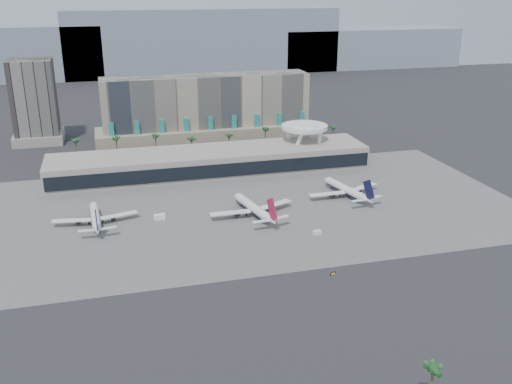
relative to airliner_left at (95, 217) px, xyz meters
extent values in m
plane|color=#232326|center=(60.41, -52.33, -3.21)|extent=(900.00, 900.00, 0.00)
cube|color=#5B5B59|center=(60.41, 2.67, -3.18)|extent=(260.00, 130.00, 0.06)
cube|color=gray|center=(120.41, 417.67, 31.79)|extent=(300.00, 60.00, 70.00)
cube|color=gray|center=(320.41, 417.67, 19.29)|extent=(220.00, 60.00, 45.00)
cube|color=tan|center=(70.41, 122.67, 17.79)|extent=(130.00, 22.00, 42.00)
cube|color=tan|center=(70.41, 120.67, 1.79)|extent=(140.00, 30.00, 10.00)
cube|color=teal|center=(10.41, 110.67, 5.79)|extent=(3.00, 2.00, 18.00)
cube|color=teal|center=(25.41, 110.67, 5.79)|extent=(3.00, 2.00, 18.00)
cube|color=teal|center=(40.41, 110.67, 5.79)|extent=(3.00, 2.00, 18.00)
cube|color=teal|center=(55.41, 110.67, 5.79)|extent=(3.00, 2.00, 18.00)
cube|color=teal|center=(70.41, 110.67, 5.79)|extent=(3.00, 2.00, 18.00)
cube|color=teal|center=(85.41, 110.67, 5.79)|extent=(3.00, 2.00, 18.00)
cube|color=teal|center=(100.41, 110.67, 5.79)|extent=(3.00, 2.00, 18.00)
cube|color=teal|center=(115.41, 110.67, 5.79)|extent=(3.00, 2.00, 18.00)
cube|color=teal|center=(130.41, 110.67, 5.79)|extent=(3.00, 2.00, 18.00)
cube|color=black|center=(-34.59, 147.67, 22.79)|extent=(26.00, 26.00, 52.00)
cube|color=#B6ACA0|center=(-34.59, 147.67, -0.21)|extent=(30.00, 30.00, 6.00)
cube|color=#B6ACA0|center=(60.41, 57.67, 2.79)|extent=(170.00, 32.00, 12.00)
cube|color=black|center=(60.41, 41.47, 2.29)|extent=(168.00, 0.60, 7.00)
cube|color=black|center=(60.41, 57.67, 10.04)|extent=(170.00, 12.00, 2.50)
cylinder|color=white|center=(121.77, 70.03, 7.79)|extent=(6.98, 6.99, 21.89)
cylinder|color=white|center=(109.04, 70.03, 7.79)|extent=(6.98, 6.99, 21.89)
cylinder|color=white|center=(109.04, 57.31, 7.79)|extent=(6.98, 6.99, 21.89)
cylinder|color=white|center=(121.77, 57.31, 7.79)|extent=(6.98, 6.99, 21.89)
cylinder|color=white|center=(115.41, 63.67, 16.79)|extent=(26.00, 26.00, 2.20)
cylinder|color=white|center=(115.41, 63.67, 18.09)|extent=(16.00, 16.00, 1.20)
cylinder|color=brown|center=(-9.59, 92.67, 2.79)|extent=(0.70, 0.70, 12.00)
sphere|color=#1B451F|center=(-9.59, 92.67, 8.49)|extent=(2.80, 2.80, 2.80)
cylinder|color=brown|center=(12.41, 92.67, 2.79)|extent=(0.70, 0.70, 12.00)
sphere|color=#1B451F|center=(12.41, 92.67, 8.49)|extent=(2.80, 2.80, 2.80)
cylinder|color=brown|center=(34.41, 92.67, 2.79)|extent=(0.70, 0.70, 12.00)
sphere|color=#1B451F|center=(34.41, 92.67, 8.49)|extent=(2.80, 2.80, 2.80)
cylinder|color=brown|center=(55.41, 92.67, 2.79)|extent=(0.70, 0.70, 12.00)
sphere|color=#1B451F|center=(55.41, 92.67, 8.49)|extent=(2.80, 2.80, 2.80)
cylinder|color=brown|center=(78.41, 92.67, 2.79)|extent=(0.70, 0.70, 12.00)
sphere|color=#1B451F|center=(78.41, 92.67, 8.49)|extent=(2.80, 2.80, 2.80)
cylinder|color=brown|center=(100.41, 92.67, 2.79)|extent=(0.70, 0.70, 12.00)
sphere|color=#1B451F|center=(100.41, 92.67, 8.49)|extent=(2.80, 2.80, 2.80)
cylinder|color=brown|center=(122.41, 92.67, 2.79)|extent=(0.70, 0.70, 12.00)
sphere|color=#1B451F|center=(122.41, 92.67, 8.49)|extent=(2.80, 2.80, 2.80)
cylinder|color=brown|center=(145.41, 92.67, 2.79)|extent=(0.70, 0.70, 12.00)
sphere|color=#1B451F|center=(145.41, 92.67, 8.49)|extent=(2.80, 2.80, 2.80)
cylinder|color=white|center=(-0.08, 1.58, -0.02)|extent=(4.76, 24.33, 3.55)
cylinder|color=black|center=(-0.08, 1.58, -0.15)|extent=(4.67, 23.84, 3.47)
cone|color=white|center=(-0.78, 15.42, -0.02)|extent=(3.74, 4.16, 3.55)
cone|color=white|center=(0.71, -14.04, 0.25)|extent=(3.94, 8.15, 3.55)
cube|color=white|center=(-9.77, 0.20, -0.55)|extent=(16.31, 6.03, 0.31)
cube|color=white|center=(9.70, 1.19, -0.55)|extent=(16.33, 7.53, 0.31)
cylinder|color=black|center=(-7.14, 0.78, -1.44)|extent=(2.13, 3.64, 1.95)
cylinder|color=black|center=(7.02, 1.49, -1.44)|extent=(2.13, 3.64, 1.95)
cube|color=black|center=(0.78, -15.36, 4.85)|extent=(0.85, 8.06, 9.33)
cube|color=white|center=(-3.23, -15.12, 0.69)|extent=(7.24, 2.57, 0.22)
cube|color=white|center=(4.74, -14.72, 0.69)|extent=(7.33, 3.26, 0.22)
cylinder|color=black|center=(-0.56, 11.00, -2.50)|extent=(0.44, 0.44, 1.42)
cylinder|color=black|center=(-2.87, 0.55, -2.50)|extent=(0.62, 0.62, 1.42)
cylinder|color=black|center=(2.80, 0.84, -2.50)|extent=(0.62, 0.62, 1.42)
cylinder|color=white|center=(66.52, -6.10, 0.32)|extent=(9.34, 27.01, 3.93)
cylinder|color=black|center=(66.52, -6.10, 0.17)|extent=(9.15, 26.47, 3.85)
cone|color=white|center=(63.36, 8.92, 0.32)|extent=(4.75, 5.13, 3.93)
cone|color=white|center=(70.07, -23.04, 0.62)|extent=(5.66, 9.45, 3.93)
cube|color=white|center=(56.15, -9.28, -0.27)|extent=(17.67, 3.97, 0.34)
cube|color=white|center=(77.28, -4.84, -0.27)|extent=(17.74, 10.73, 0.34)
cylinder|color=black|center=(58.93, -8.19, -1.25)|extent=(2.92, 4.29, 2.16)
cylinder|color=black|center=(74.30, -4.97, -1.25)|extent=(2.92, 4.29, 2.16)
cube|color=#A01233|center=(70.37, -24.48, 5.72)|extent=(2.31, 8.82, 10.33)
cube|color=white|center=(65.95, -24.91, 1.11)|extent=(7.98, 2.68, 0.25)
cube|color=white|center=(74.60, -23.10, 1.11)|extent=(8.12, 4.70, 0.25)
cylinder|color=black|center=(64.37, 4.12, -2.43)|extent=(0.49, 0.49, 1.57)
cylinder|color=black|center=(63.65, -7.71, -2.43)|extent=(0.69, 0.69, 1.57)
cylinder|color=black|center=(69.79, -6.42, -2.43)|extent=(0.69, 0.69, 1.57)
cylinder|color=white|center=(115.35, 5.27, 0.22)|extent=(9.26, 26.20, 3.81)
cylinder|color=black|center=(115.35, 5.27, 0.08)|extent=(9.07, 25.68, 3.73)
cone|color=white|center=(112.18, 19.83, 0.22)|extent=(4.64, 5.00, 3.81)
cone|color=white|center=(118.93, -11.14, 0.50)|extent=(5.55, 9.19, 3.81)
cube|color=white|center=(105.31, 2.11, -0.35)|extent=(17.16, 3.90, 0.33)
cube|color=white|center=(125.79, 6.57, -0.35)|extent=(17.19, 10.53, 0.33)
cylinder|color=black|center=(108.00, 3.19, -1.31)|extent=(2.86, 4.17, 2.10)
cylinder|color=black|center=(122.89, 6.43, -1.31)|extent=(2.86, 4.17, 2.10)
cube|color=black|center=(119.23, -12.54, 5.46)|extent=(2.31, 8.55, 10.03)
cube|color=white|center=(114.94, -12.99, 0.98)|extent=(7.76, 2.66, 0.24)
cube|color=white|center=(123.32, -11.16, 0.98)|extent=(7.87, 4.61, 0.24)
cylinder|color=black|center=(113.19, 15.18, -2.45)|extent=(0.48, 0.48, 1.52)
cylinder|color=black|center=(112.57, 3.69, -2.45)|extent=(0.67, 0.67, 1.52)
cylinder|color=black|center=(118.53, 4.99, -2.45)|extent=(0.67, 0.67, 1.52)
cube|color=white|center=(26.58, -1.90, -2.06)|extent=(5.05, 3.07, 2.31)
cube|color=silver|center=(86.77, -34.11, -2.35)|extent=(3.60, 2.37, 1.73)
cube|color=black|center=(80.00, -67.60, -2.72)|extent=(2.17, 0.92, 0.99)
cube|color=yellow|center=(80.00, -67.78, -2.72)|extent=(1.53, 0.51, 0.59)
cylinder|color=black|center=(79.21, -67.60, -2.91)|extent=(0.12, 0.12, 0.59)
cylinder|color=black|center=(80.79, -67.60, -2.91)|extent=(0.12, 0.12, 0.59)
sphere|color=#1B451F|center=(76.92, -135.48, 8.06)|extent=(2.80, 2.80, 2.80)
camera|label=1|loc=(8.22, -231.74, 92.72)|focal=40.00mm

